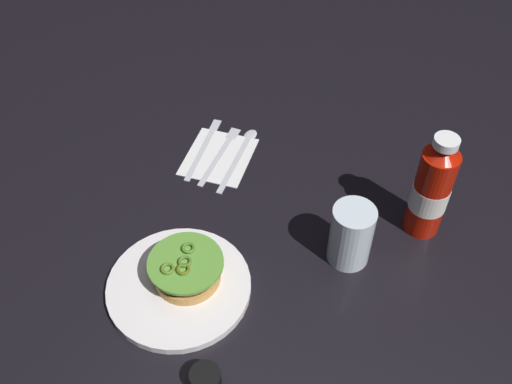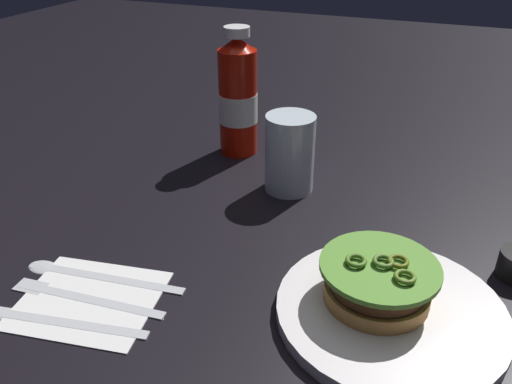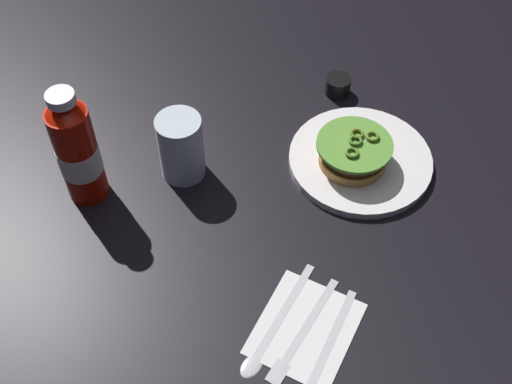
# 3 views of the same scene
# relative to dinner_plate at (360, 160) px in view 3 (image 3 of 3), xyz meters

# --- Properties ---
(ground_plane) EXTENTS (3.00, 3.00, 0.00)m
(ground_plane) POSITION_rel_dinner_plate_xyz_m (0.14, -0.12, -0.01)
(ground_plane) COLOR black
(dinner_plate) EXTENTS (0.25, 0.25, 0.01)m
(dinner_plate) POSITION_rel_dinner_plate_xyz_m (0.00, 0.00, 0.00)
(dinner_plate) COLOR white
(dinner_plate) RESTS_ON ground_plane
(burger_sandwich) EXTENTS (0.13, 0.13, 0.05)m
(burger_sandwich) POSITION_rel_dinner_plate_xyz_m (0.02, -0.01, 0.03)
(burger_sandwich) COLOR #CC9048
(burger_sandwich) RESTS_ON dinner_plate
(ketchup_bottle) EXTENTS (0.07, 0.07, 0.22)m
(ketchup_bottle) POSITION_rel_dinner_plate_xyz_m (0.32, -0.33, 0.09)
(ketchup_bottle) COLOR #B01505
(ketchup_bottle) RESTS_ON ground_plane
(water_glass) EXTENTS (0.08, 0.08, 0.12)m
(water_glass) POSITION_rel_dinner_plate_xyz_m (0.19, -0.23, 0.05)
(water_glass) COLOR silver
(water_glass) RESTS_ON ground_plane
(condiment_cup) EXTENTS (0.05, 0.05, 0.03)m
(condiment_cup) POSITION_rel_dinner_plate_xyz_m (-0.13, -0.13, 0.01)
(condiment_cup) COLOR black
(condiment_cup) RESTS_ON ground_plane
(napkin) EXTENTS (0.17, 0.15, 0.00)m
(napkin) POSITION_rel_dinner_plate_xyz_m (0.32, 0.10, -0.01)
(napkin) COLOR white
(napkin) RESTS_ON ground_plane
(spoon_utensil) EXTENTS (0.20, 0.04, 0.00)m
(spoon_utensil) POSITION_rel_dinner_plate_xyz_m (0.36, 0.06, -0.00)
(spoon_utensil) COLOR silver
(spoon_utensil) RESTS_ON napkin
(fork_utensil) EXTENTS (0.19, 0.03, 0.00)m
(fork_utensil) POSITION_rel_dinner_plate_xyz_m (0.34, 0.10, -0.00)
(fork_utensil) COLOR silver
(fork_utensil) RESTS_ON napkin
(butter_knife) EXTENTS (0.20, 0.05, 0.00)m
(butter_knife) POSITION_rel_dinner_plate_xyz_m (0.34, 0.14, -0.00)
(butter_knife) COLOR silver
(butter_knife) RESTS_ON napkin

